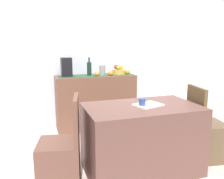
{
  "coord_description": "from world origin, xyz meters",
  "views": [
    {
      "loc": [
        -1.11,
        -2.8,
        1.39
      ],
      "look_at": [
        -0.07,
        0.34,
        0.75
      ],
      "focal_mm": 38.08,
      "sensor_mm": 36.0,
      "label": 1
    }
  ],
  "objects_px": {
    "open_book": "(148,105)",
    "dining_table": "(141,139)",
    "fruit_bowl": "(119,72)",
    "ceramic_vase": "(102,70)",
    "chair_by_corner": "(206,138)",
    "coffee_cup": "(142,103)",
    "chair_near_window": "(61,159)",
    "coffee_maker": "(66,67)",
    "sideboard_console": "(96,102)",
    "wine_bottle": "(89,69)"
  },
  "relations": [
    {
      "from": "open_book",
      "to": "dining_table",
      "type": "bearing_deg",
      "value": 147.1
    },
    {
      "from": "fruit_bowl",
      "to": "dining_table",
      "type": "relative_size",
      "value": 0.18
    },
    {
      "from": "ceramic_vase",
      "to": "chair_by_corner",
      "type": "bearing_deg",
      "value": -59.52
    },
    {
      "from": "dining_table",
      "to": "coffee_cup",
      "type": "bearing_deg",
      "value": -115.54
    },
    {
      "from": "chair_near_window",
      "to": "open_book",
      "type": "bearing_deg",
      "value": -0.86
    },
    {
      "from": "chair_by_corner",
      "to": "coffee_cup",
      "type": "bearing_deg",
      "value": -177.2
    },
    {
      "from": "fruit_bowl",
      "to": "chair_near_window",
      "type": "bearing_deg",
      "value": -127.41
    },
    {
      "from": "ceramic_vase",
      "to": "chair_near_window",
      "type": "distance_m",
      "value": 1.87
    },
    {
      "from": "coffee_maker",
      "to": "dining_table",
      "type": "distance_m",
      "value": 1.74
    },
    {
      "from": "coffee_maker",
      "to": "chair_near_window",
      "type": "bearing_deg",
      "value": -100.62
    },
    {
      "from": "coffee_cup",
      "to": "chair_by_corner",
      "type": "distance_m",
      "value": 1.03
    },
    {
      "from": "coffee_maker",
      "to": "open_book",
      "type": "distance_m",
      "value": 1.68
    },
    {
      "from": "coffee_maker",
      "to": "chair_by_corner",
      "type": "bearing_deg",
      "value": -45.7
    },
    {
      "from": "coffee_cup",
      "to": "dining_table",
      "type": "bearing_deg",
      "value": 64.46
    },
    {
      "from": "coffee_maker",
      "to": "sideboard_console",
      "type": "bearing_deg",
      "value": 0.0
    },
    {
      "from": "open_book",
      "to": "coffee_maker",
      "type": "bearing_deg",
      "value": 96.37
    },
    {
      "from": "wine_bottle",
      "to": "coffee_maker",
      "type": "bearing_deg",
      "value": 180.0
    },
    {
      "from": "fruit_bowl",
      "to": "coffee_cup",
      "type": "distance_m",
      "value": 1.58
    },
    {
      "from": "sideboard_console",
      "to": "chair_near_window",
      "type": "relative_size",
      "value": 1.44
    },
    {
      "from": "sideboard_console",
      "to": "dining_table",
      "type": "bearing_deg",
      "value": -85.27
    },
    {
      "from": "wine_bottle",
      "to": "coffee_cup",
      "type": "bearing_deg",
      "value": -82.32
    },
    {
      "from": "open_book",
      "to": "sideboard_console",
      "type": "bearing_deg",
      "value": 80.1
    },
    {
      "from": "dining_table",
      "to": "chair_near_window",
      "type": "xyz_separation_m",
      "value": [
        -0.87,
        -0.0,
        -0.1
      ]
    },
    {
      "from": "dining_table",
      "to": "chair_near_window",
      "type": "distance_m",
      "value": 0.88
    },
    {
      "from": "wine_bottle",
      "to": "coffee_maker",
      "type": "relative_size",
      "value": 0.99
    },
    {
      "from": "fruit_bowl",
      "to": "wine_bottle",
      "type": "height_order",
      "value": "wine_bottle"
    },
    {
      "from": "ceramic_vase",
      "to": "dining_table",
      "type": "bearing_deg",
      "value": -89.63
    },
    {
      "from": "sideboard_console",
      "to": "open_book",
      "type": "xyz_separation_m",
      "value": [
        0.18,
        -1.52,
        0.31
      ]
    },
    {
      "from": "chair_by_corner",
      "to": "fruit_bowl",
      "type": "bearing_deg",
      "value": 111.62
    },
    {
      "from": "sideboard_console",
      "to": "fruit_bowl",
      "type": "bearing_deg",
      "value": 0.0
    },
    {
      "from": "dining_table",
      "to": "open_book",
      "type": "bearing_deg",
      "value": -16.08
    },
    {
      "from": "dining_table",
      "to": "coffee_cup",
      "type": "xyz_separation_m",
      "value": [
        -0.02,
        -0.04,
        0.42
      ]
    },
    {
      "from": "coffee_cup",
      "to": "chair_by_corner",
      "type": "height_order",
      "value": "chair_by_corner"
    },
    {
      "from": "open_book",
      "to": "coffee_cup",
      "type": "height_order",
      "value": "coffee_cup"
    },
    {
      "from": "sideboard_console",
      "to": "dining_table",
      "type": "height_order",
      "value": "sideboard_console"
    },
    {
      "from": "open_book",
      "to": "chair_near_window",
      "type": "relative_size",
      "value": 0.31
    },
    {
      "from": "fruit_bowl",
      "to": "open_book",
      "type": "height_order",
      "value": "fruit_bowl"
    },
    {
      "from": "coffee_cup",
      "to": "chair_by_corner",
      "type": "relative_size",
      "value": 0.1
    },
    {
      "from": "dining_table",
      "to": "open_book",
      "type": "relative_size",
      "value": 4.34
    },
    {
      "from": "fruit_bowl",
      "to": "coffee_maker",
      "type": "height_order",
      "value": "coffee_maker"
    },
    {
      "from": "fruit_bowl",
      "to": "coffee_cup",
      "type": "relative_size",
      "value": 2.44
    },
    {
      "from": "sideboard_console",
      "to": "coffee_cup",
      "type": "height_order",
      "value": "sideboard_console"
    },
    {
      "from": "coffee_maker",
      "to": "chair_by_corner",
      "type": "relative_size",
      "value": 0.33
    },
    {
      "from": "fruit_bowl",
      "to": "wine_bottle",
      "type": "relative_size",
      "value": 0.76
    },
    {
      "from": "sideboard_console",
      "to": "open_book",
      "type": "distance_m",
      "value": 1.56
    },
    {
      "from": "open_book",
      "to": "chair_by_corner",
      "type": "relative_size",
      "value": 0.31
    },
    {
      "from": "fruit_bowl",
      "to": "chair_by_corner",
      "type": "xyz_separation_m",
      "value": [
        0.59,
        -1.5,
        -0.66
      ]
    },
    {
      "from": "dining_table",
      "to": "chair_by_corner",
      "type": "distance_m",
      "value": 0.88
    },
    {
      "from": "coffee_maker",
      "to": "wine_bottle",
      "type": "bearing_deg",
      "value": 0.0
    },
    {
      "from": "open_book",
      "to": "coffee_cup",
      "type": "xyz_separation_m",
      "value": [
        -0.08,
        -0.02,
        0.04
      ]
    }
  ]
}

